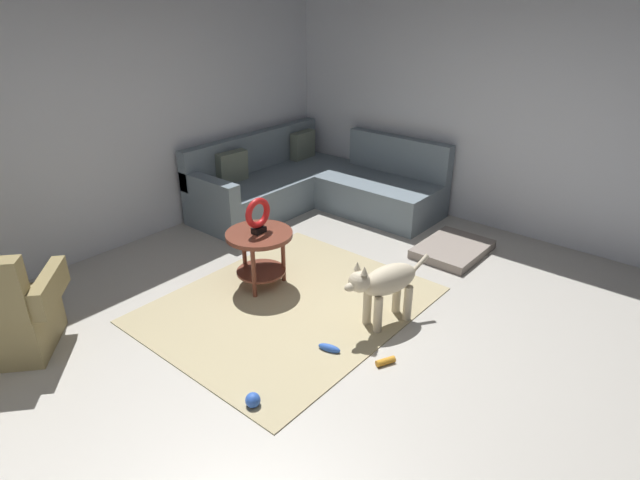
{
  "coord_description": "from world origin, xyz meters",
  "views": [
    {
      "loc": [
        -2.67,
        -2.02,
        2.5
      ],
      "look_at": [
        0.45,
        0.6,
        0.55
      ],
      "focal_mm": 29.6,
      "sensor_mm": 36.0,
      "label": 1
    }
  ],
  "objects_px": {
    "side_table": "(260,245)",
    "dog_toy_bone": "(329,348)",
    "dog_bed_mat": "(453,249)",
    "dog_toy_rope": "(386,361)",
    "dog": "(385,284)",
    "armchair": "(3,316)",
    "sectional_couch": "(312,186)",
    "dog_toy_ball": "(253,400)",
    "torus_sculpture": "(258,215)"
  },
  "relations": [
    {
      "from": "armchair",
      "to": "dog_toy_bone",
      "type": "bearing_deg",
      "value": -8.64
    },
    {
      "from": "dog_bed_mat",
      "to": "dog_toy_bone",
      "type": "height_order",
      "value": "dog_bed_mat"
    },
    {
      "from": "side_table",
      "to": "sectional_couch",
      "type": "bearing_deg",
      "value": 27.04
    },
    {
      "from": "dog_toy_rope",
      "to": "side_table",
      "type": "bearing_deg",
      "value": 81.93
    },
    {
      "from": "dog_toy_ball",
      "to": "dog_toy_bone",
      "type": "xyz_separation_m",
      "value": [
        0.78,
        -0.02,
        -0.02
      ]
    },
    {
      "from": "armchair",
      "to": "side_table",
      "type": "xyz_separation_m",
      "value": [
        1.92,
        -0.73,
        0.09
      ]
    },
    {
      "from": "dog",
      "to": "dog_toy_rope",
      "type": "xyz_separation_m",
      "value": [
        -0.42,
        -0.31,
        -0.35
      ]
    },
    {
      "from": "side_table",
      "to": "dog_bed_mat",
      "type": "bearing_deg",
      "value": -30.97
    },
    {
      "from": "side_table",
      "to": "dog_toy_ball",
      "type": "height_order",
      "value": "side_table"
    },
    {
      "from": "sectional_couch",
      "to": "dog_toy_rope",
      "type": "height_order",
      "value": "sectional_couch"
    },
    {
      "from": "sectional_couch",
      "to": "dog_toy_bone",
      "type": "distance_m",
      "value": 2.92
    },
    {
      "from": "dog_bed_mat",
      "to": "dog_toy_ball",
      "type": "xyz_separation_m",
      "value": [
        -2.89,
        -0.04,
        0.01
      ]
    },
    {
      "from": "side_table",
      "to": "dog_toy_ball",
      "type": "relative_size",
      "value": 5.89
    },
    {
      "from": "sectional_couch",
      "to": "side_table",
      "type": "xyz_separation_m",
      "value": [
        -1.75,
        -0.89,
        0.13
      ]
    },
    {
      "from": "armchair",
      "to": "dog_toy_ball",
      "type": "relative_size",
      "value": 9.79
    },
    {
      "from": "dog_bed_mat",
      "to": "dog_toy_rope",
      "type": "bearing_deg",
      "value": -166.46
    },
    {
      "from": "armchair",
      "to": "dog",
      "type": "bearing_deg",
      "value": -1.17
    },
    {
      "from": "dog",
      "to": "sectional_couch",
      "type": "bearing_deg",
      "value": -19.22
    },
    {
      "from": "dog",
      "to": "dog_toy_ball",
      "type": "bearing_deg",
      "value": 102.09
    },
    {
      "from": "sectional_couch",
      "to": "dog_toy_ball",
      "type": "xyz_separation_m",
      "value": [
        -2.89,
        -1.98,
        -0.24
      ]
    },
    {
      "from": "side_table",
      "to": "dog_toy_bone",
      "type": "bearing_deg",
      "value": -108.2
    },
    {
      "from": "torus_sculpture",
      "to": "dog_toy_bone",
      "type": "relative_size",
      "value": 1.81
    },
    {
      "from": "dog_toy_ball",
      "to": "side_table",
      "type": "bearing_deg",
      "value": 43.73
    },
    {
      "from": "armchair",
      "to": "dog",
      "type": "height_order",
      "value": "armchair"
    },
    {
      "from": "armchair",
      "to": "side_table",
      "type": "distance_m",
      "value": 2.05
    },
    {
      "from": "sectional_couch",
      "to": "armchair",
      "type": "xyz_separation_m",
      "value": [
        -3.67,
        -0.17,
        0.03
      ]
    },
    {
      "from": "armchair",
      "to": "dog_toy_ball",
      "type": "bearing_deg",
      "value": -25.74
    },
    {
      "from": "torus_sculpture",
      "to": "dog_bed_mat",
      "type": "xyz_separation_m",
      "value": [
        1.75,
        -1.05,
        -0.67
      ]
    },
    {
      "from": "armchair",
      "to": "dog_toy_ball",
      "type": "distance_m",
      "value": 1.99
    },
    {
      "from": "dog_toy_bone",
      "to": "dog_bed_mat",
      "type": "bearing_deg",
      "value": 1.66
    },
    {
      "from": "sectional_couch",
      "to": "dog_toy_bone",
      "type": "bearing_deg",
      "value": -136.57
    },
    {
      "from": "torus_sculpture",
      "to": "dog",
      "type": "relative_size",
      "value": 0.4
    },
    {
      "from": "dog",
      "to": "side_table",
      "type": "bearing_deg",
      "value": 26.84
    },
    {
      "from": "dog",
      "to": "dog_toy_rope",
      "type": "relative_size",
      "value": 5.54
    },
    {
      "from": "dog_toy_ball",
      "to": "dog_toy_bone",
      "type": "distance_m",
      "value": 0.78
    },
    {
      "from": "dog_bed_mat",
      "to": "dog",
      "type": "distance_m",
      "value": 1.58
    },
    {
      "from": "dog_bed_mat",
      "to": "dog_toy_bone",
      "type": "distance_m",
      "value": 2.11
    },
    {
      "from": "dog_toy_ball",
      "to": "sectional_couch",
      "type": "bearing_deg",
      "value": 34.47
    },
    {
      "from": "sectional_couch",
      "to": "dog_toy_rope",
      "type": "relative_size",
      "value": 15.11
    },
    {
      "from": "sectional_couch",
      "to": "dog",
      "type": "xyz_separation_m",
      "value": [
        -1.54,
        -2.1,
        0.09
      ]
    },
    {
      "from": "armchair",
      "to": "dog_bed_mat",
      "type": "relative_size",
      "value": 1.25
    },
    {
      "from": "torus_sculpture",
      "to": "dog_toy_bone",
      "type": "xyz_separation_m",
      "value": [
        -0.36,
        -1.11,
        -0.68
      ]
    },
    {
      "from": "sectional_couch",
      "to": "dog_toy_rope",
      "type": "bearing_deg",
      "value": -129.17
    },
    {
      "from": "dog_toy_ball",
      "to": "dog_bed_mat",
      "type": "bearing_deg",
      "value": 0.86
    },
    {
      "from": "side_table",
      "to": "armchair",
      "type": "bearing_deg",
      "value": 159.28
    },
    {
      "from": "sectional_couch",
      "to": "dog_bed_mat",
      "type": "distance_m",
      "value": 1.96
    },
    {
      "from": "torus_sculpture",
      "to": "dog_toy_ball",
      "type": "bearing_deg",
      "value": -136.27
    },
    {
      "from": "torus_sculpture",
      "to": "dog_toy_ball",
      "type": "xyz_separation_m",
      "value": [
        -1.14,
        -1.09,
        -0.66
      ]
    },
    {
      "from": "dog_bed_mat",
      "to": "dog",
      "type": "bearing_deg",
      "value": -174.04
    },
    {
      "from": "sectional_couch",
      "to": "side_table",
      "type": "height_order",
      "value": "sectional_couch"
    }
  ]
}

